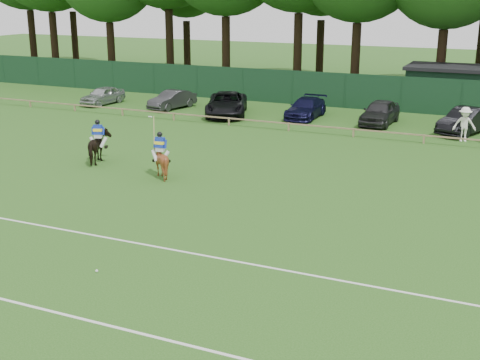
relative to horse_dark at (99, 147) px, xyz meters
The scene contains 18 objects.
ground 11.49m from the horse_dark, 38.52° to the right, with size 160.00×160.00×0.00m, color #1E4C14.
horse_dark is the anchor object (origin of this frame).
horse_chestnut 4.15m from the horse_dark, 12.54° to the right, with size 1.24×1.39×1.53m, color brown.
sedan_silver 17.15m from the horse_dark, 125.23° to the left, with size 1.55×3.86×1.31m, color #ADB0B3.
sedan_grey 15.14m from the horse_dark, 106.33° to the left, with size 1.37×3.94×1.30m, color #2D2D30.
suv_black 13.82m from the horse_dark, 88.31° to the left, with size 2.57×5.58×1.55m, color black.
sedan_navy 16.15m from the horse_dark, 69.70° to the left, with size 1.85×4.55×1.32m, color black.
hatch_grey 18.44m from the horse_dark, 55.17° to the left, with size 1.81×4.49×1.53m, color #2A2A2C.
estate_black 21.47m from the horse_dark, 42.60° to the left, with size 1.61×4.63×1.52m, color black.
spectator_left 20.10m from the horse_dark, 37.69° to the left, with size 1.26×0.73×1.95m, color white.
rider_dark 0.73m from the horse_dark, 69.21° to the right, with size 0.91×0.55×1.41m.
rider_chestnut 4.21m from the horse_dark, 12.71° to the right, with size 0.94×0.55×2.05m.
polo_ball 13.06m from the horse_dark, 54.39° to the right, with size 0.09×0.09×0.09m, color silver.
pitch_lines 13.94m from the horse_dark, 49.87° to the right, with size 60.00×5.10×0.01m.
pitch_rail 14.09m from the horse_dark, 50.46° to the left, with size 62.10×0.10×0.50m.
perimeter_fence 21.80m from the horse_dark, 65.70° to the left, with size 92.08×0.08×2.50m.
utility_shed 27.34m from the horse_dark, 56.79° to the left, with size 8.40×4.40×3.04m.
tree_row 29.95m from the horse_dark, 68.51° to the left, with size 96.00×12.00×21.00m, color #26561C, non-canonical shape.
Camera 1 is at (9.92, -17.97, 8.27)m, focal length 48.00 mm.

